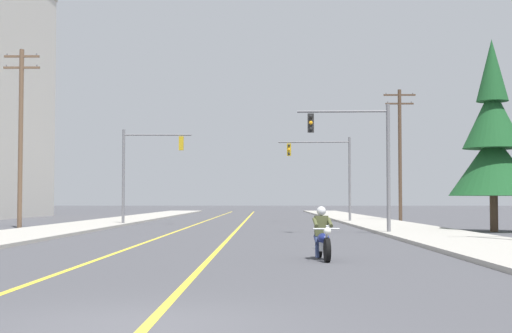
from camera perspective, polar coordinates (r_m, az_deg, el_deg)
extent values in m
plane|color=#47474C|center=(10.16, -9.06, -11.79)|extent=(400.00, 400.00, 0.00)
cube|color=yellow|center=(54.93, -0.92, -4.26)|extent=(0.16, 100.00, 0.01)
cube|color=yellow|center=(55.10, -4.11, -4.24)|extent=(0.16, 100.00, 0.01)
cube|color=#ADA89E|center=(50.48, 9.36, -4.30)|extent=(4.40, 110.00, 0.14)
cube|color=#ADA89E|center=(51.10, -11.73, -4.26)|extent=(4.40, 110.00, 0.14)
cylinder|color=black|center=(19.83, 5.43, -6.35)|extent=(0.16, 0.65, 0.64)
cylinder|color=black|center=(21.36, 4.80, -6.08)|extent=(0.16, 0.65, 0.64)
cylinder|color=silver|center=(19.91, 5.38, -5.43)|extent=(0.09, 0.33, 0.68)
sphere|color=white|center=(19.75, 5.45, -4.91)|extent=(0.20, 0.20, 0.20)
cylinder|color=silver|center=(19.95, 5.36, -4.74)|extent=(0.70, 0.09, 0.04)
ellipsoid|color=navy|center=(20.46, 5.15, -5.45)|extent=(0.36, 0.58, 0.28)
cube|color=silver|center=(20.59, 5.10, -6.07)|extent=(0.27, 0.46, 0.24)
cube|color=black|center=(20.90, 4.97, -5.55)|extent=(0.32, 0.54, 0.12)
cube|color=navy|center=(21.29, 4.81, -5.28)|extent=(0.22, 0.37, 0.08)
cylinder|color=silver|center=(20.97, 4.56, -6.20)|extent=(0.12, 0.55, 0.08)
cube|color=#4C512D|center=(20.84, 4.98, -4.51)|extent=(0.38, 0.26, 0.56)
sphere|color=silver|center=(20.81, 4.99, -3.39)|extent=(0.26, 0.26, 0.26)
cylinder|color=navy|center=(20.74, 5.43, -5.57)|extent=(0.17, 0.45, 0.30)
cylinder|color=navy|center=(20.58, 5.56, -6.43)|extent=(0.12, 0.16, 0.35)
cylinder|color=#4C512D|center=(20.61, 5.64, -4.26)|extent=(0.14, 0.53, 0.27)
cylinder|color=navy|center=(20.70, 4.66, -5.58)|extent=(0.17, 0.45, 0.30)
cylinder|color=navy|center=(20.54, 4.68, -6.44)|extent=(0.12, 0.16, 0.35)
cylinder|color=#4C512D|center=(20.55, 4.53, -4.26)|extent=(0.14, 0.53, 0.27)
cylinder|color=slate|center=(36.01, 10.03, -0.18)|extent=(0.18, 0.18, 6.20)
cylinder|color=slate|center=(36.02, 6.59, 4.18)|extent=(4.31, 0.26, 0.11)
cube|color=black|center=(35.89, 4.18, 3.31)|extent=(0.31, 0.25, 0.90)
sphere|color=black|center=(35.77, 4.19, 3.82)|extent=(0.18, 0.18, 0.18)
sphere|color=orange|center=(35.73, 4.19, 3.34)|extent=(0.18, 0.18, 0.18)
sphere|color=black|center=(35.70, 4.19, 2.86)|extent=(0.18, 0.18, 0.18)
cylinder|color=slate|center=(49.18, -10.05, -0.81)|extent=(0.18, 0.18, 6.20)
cylinder|color=slate|center=(49.02, -7.49, 2.40)|extent=(4.39, 0.20, 0.11)
cube|color=#B79319|center=(48.81, -5.71, 1.76)|extent=(0.30, 0.25, 0.90)
sphere|color=black|center=(48.99, -5.69, 2.10)|extent=(0.18, 0.18, 0.18)
sphere|color=orange|center=(48.97, -5.69, 1.75)|extent=(0.18, 0.18, 0.18)
sphere|color=black|center=(48.95, -5.69, 1.40)|extent=(0.18, 0.18, 0.18)
cylinder|color=slate|center=(54.70, 7.14, -1.00)|extent=(0.18, 0.18, 6.20)
cylinder|color=slate|center=(54.77, 4.42, 1.87)|extent=(5.17, 0.43, 0.11)
cube|color=#B79319|center=(54.76, 2.52, 1.29)|extent=(0.31, 0.26, 0.90)
sphere|color=black|center=(54.62, 2.52, 1.61)|extent=(0.18, 0.18, 0.18)
sphere|color=orange|center=(54.60, 2.52, 1.30)|extent=(0.18, 0.18, 0.18)
sphere|color=black|center=(54.58, 2.52, 0.98)|extent=(0.18, 0.18, 0.18)
cylinder|color=brown|center=(44.78, -17.46, 2.04)|extent=(0.26, 0.26, 10.25)
cube|color=brown|center=(45.39, -17.38, 7.99)|extent=(2.02, 0.12, 0.12)
cylinder|color=slate|center=(45.67, -18.40, 8.07)|extent=(0.08, 0.08, 0.12)
cylinder|color=slate|center=(45.15, -16.35, 8.16)|extent=(0.08, 0.08, 0.12)
cube|color=brown|center=(45.28, -17.39, 7.18)|extent=(2.08, 0.12, 0.12)
cylinder|color=slate|center=(45.57, -18.44, 7.26)|extent=(0.08, 0.08, 0.12)
cylinder|color=slate|center=(45.03, -16.32, 7.35)|extent=(0.08, 0.08, 0.12)
cylinder|color=#4C3828|center=(56.73, 10.89, 0.82)|extent=(0.26, 0.26, 9.86)
cube|color=#4C3828|center=(57.17, 10.85, 5.36)|extent=(2.38, 0.12, 0.12)
cylinder|color=slate|center=(57.02, 9.86, 5.48)|extent=(0.08, 0.08, 0.12)
cylinder|color=slate|center=(57.37, 11.84, 5.44)|extent=(0.08, 0.08, 0.12)
cube|color=#4C3828|center=(57.08, 10.86, 4.72)|extent=(2.09, 0.12, 0.12)
cylinder|color=slate|center=(56.95, 9.99, 4.83)|extent=(0.08, 0.08, 0.12)
cylinder|color=slate|center=(57.26, 11.73, 4.80)|extent=(0.08, 0.08, 0.12)
cylinder|color=#4C3828|center=(40.31, 17.64, -3.44)|extent=(0.41, 0.41, 1.85)
cone|color=#194C23|center=(40.34, 17.59, 0.17)|extent=(4.52, 4.52, 3.24)
cone|color=#194C23|center=(40.53, 17.55, 3.61)|extent=(3.08, 3.08, 3.24)
cone|color=#194C23|center=(40.85, 17.50, 7.00)|extent=(1.63, 1.63, 3.24)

